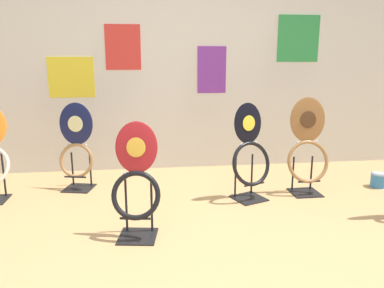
# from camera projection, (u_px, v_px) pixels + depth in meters

# --- Properties ---
(ground_plane) EXTENTS (14.00, 14.00, 0.00)m
(ground_plane) POSITION_uv_depth(u_px,v_px,m) (213.00, 258.00, 2.52)
(ground_plane) COLOR tan
(wall_back) EXTENTS (8.00, 0.07, 2.60)m
(wall_back) POSITION_uv_depth(u_px,v_px,m) (180.00, 60.00, 4.38)
(wall_back) COLOR silver
(wall_back) RESTS_ON ground_plane
(toilet_seat_display_navy_moon) EXTENTS (0.37, 0.34, 0.89)m
(toilet_seat_display_navy_moon) POSITION_uv_depth(u_px,v_px,m) (77.00, 147.00, 3.79)
(toilet_seat_display_navy_moon) COLOR black
(toilet_seat_display_navy_moon) RESTS_ON ground_plane
(toilet_seat_display_crimson_swirl) EXTENTS (0.38, 0.32, 0.87)m
(toilet_seat_display_crimson_swirl) POSITION_uv_depth(u_px,v_px,m) (136.00, 183.00, 2.74)
(toilet_seat_display_crimson_swirl) COLOR black
(toilet_seat_display_crimson_swirl) RESTS_ON ground_plane
(toilet_seat_display_jazz_black) EXTENTS (0.45, 0.36, 0.92)m
(toilet_seat_display_jazz_black) POSITION_uv_depth(u_px,v_px,m) (250.00, 155.00, 3.50)
(toilet_seat_display_jazz_black) COLOR black
(toilet_seat_display_jazz_black) RESTS_ON ground_plane
(toilet_seat_display_woodgrain) EXTENTS (0.42, 0.28, 0.95)m
(toilet_seat_display_woodgrain) POSITION_uv_depth(u_px,v_px,m) (308.00, 151.00, 3.66)
(toilet_seat_display_woodgrain) COLOR black
(toilet_seat_display_woodgrain) RESTS_ON ground_plane
(paint_can) EXTENTS (0.15, 0.15, 0.15)m
(paint_can) POSITION_uv_depth(u_px,v_px,m) (378.00, 179.00, 3.91)
(paint_can) COLOR teal
(paint_can) RESTS_ON ground_plane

